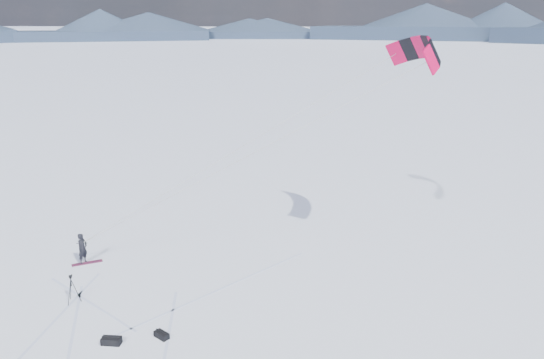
# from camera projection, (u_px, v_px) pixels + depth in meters

# --- Properties ---
(ground) EXTENTS (1800.00, 1800.00, 0.00)m
(ground) POSITION_uv_depth(u_px,v_px,m) (79.00, 312.00, 22.48)
(ground) COLOR white
(horizon_hills) EXTENTS (704.47, 706.88, 9.61)m
(horizon_hills) POSITION_uv_depth(u_px,v_px,m) (68.00, 221.00, 21.29)
(horizon_hills) COLOR #182333
(horizon_hills) RESTS_ON ground
(snow_tracks) EXTENTS (13.93, 10.25, 0.01)m
(snow_tracks) POSITION_uv_depth(u_px,v_px,m) (43.00, 313.00, 22.33)
(snow_tracks) COLOR #AFBCDF
(snow_tracks) RESTS_ON ground
(snowkiter) EXTENTS (0.53, 0.67, 1.61)m
(snowkiter) POSITION_uv_depth(u_px,v_px,m) (84.00, 263.00, 26.95)
(snowkiter) COLOR black
(snowkiter) RESTS_ON ground
(snowboard) EXTENTS (1.43, 1.01, 0.04)m
(snowboard) POSITION_uv_depth(u_px,v_px,m) (87.00, 263.00, 26.93)
(snowboard) COLOR maroon
(snowboard) RESTS_ON ground
(tripod) EXTENTS (0.60, 0.59, 1.30)m
(tripod) POSITION_uv_depth(u_px,v_px,m) (71.00, 285.00, 23.01)
(tripod) COLOR black
(tripod) RESTS_ON ground
(gear_bag_a) EXTENTS (0.75, 0.37, 0.33)m
(gear_bag_a) POSITION_uv_depth(u_px,v_px,m) (111.00, 341.00, 20.20)
(gear_bag_a) COLOR black
(gear_bag_a) RESTS_ON ground
(gear_bag_b) EXTENTS (0.69, 0.61, 0.29)m
(gear_bag_b) POSITION_uv_depth(u_px,v_px,m) (162.00, 335.00, 20.61)
(gear_bag_b) COLOR black
(gear_bag_b) RESTS_ON ground
(power_kite) EXTENTS (17.52, 6.30, 10.06)m
(power_kite) POSITION_uv_depth(u_px,v_px,m) (417.00, 54.00, 25.65)
(power_kite) COLOR #CB063E
(power_kite) RESTS_ON ground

